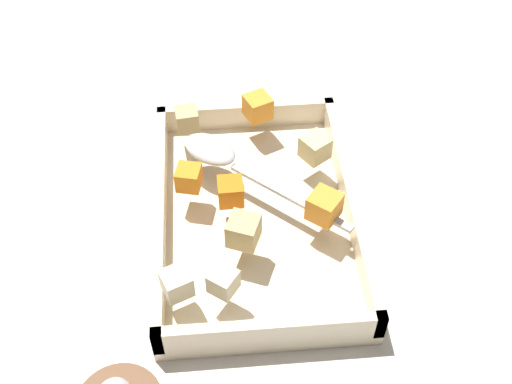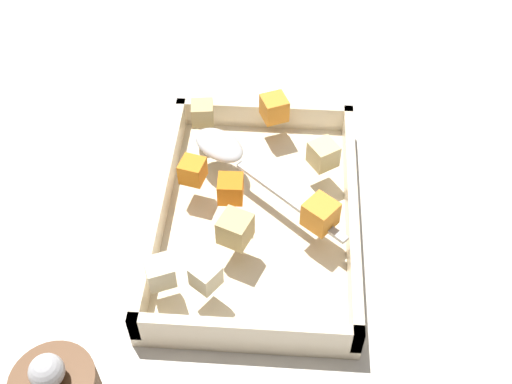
{
  "view_description": "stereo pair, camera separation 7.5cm",
  "coord_description": "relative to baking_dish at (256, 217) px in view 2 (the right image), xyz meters",
  "views": [
    {
      "loc": [
        -0.52,
        0.05,
        0.62
      ],
      "look_at": [
        -0.02,
        0.01,
        0.06
      ],
      "focal_mm": 44.52,
      "sensor_mm": 36.0,
      "label": 1
    },
    {
      "loc": [
        -0.52,
        -0.02,
        0.62
      ],
      "look_at": [
        -0.02,
        0.01,
        0.06
      ],
      "focal_mm": 44.52,
      "sensor_mm": 36.0,
      "label": 2
    }
  ],
  "objects": [
    {
      "name": "potato_chunk_near_spoon",
      "position": [
        -0.13,
        0.04,
        0.05
      ],
      "size": [
        0.04,
        0.04,
        0.03
      ],
      "primitive_type": "cube",
      "rotation": [
        0.0,
        0.0,
        0.94
      ],
      "color": "beige",
      "rests_on": "baking_dish"
    },
    {
      "name": "potato_chunk_center",
      "position": [
        -0.06,
        0.02,
        0.05
      ],
      "size": [
        0.04,
        0.04,
        0.03
      ],
      "primitive_type": "cube",
      "rotation": [
        0.0,
        0.0,
        2.76
      ],
      "color": "tan",
      "rests_on": "baking_dish"
    },
    {
      "name": "carrot_chunk_corner_ne",
      "position": [
        -0.03,
        -0.08,
        0.05
      ],
      "size": [
        0.05,
        0.05,
        0.03
      ],
      "primitive_type": "cube",
      "rotation": [
        0.0,
        0.0,
        4.04
      ],
      "color": "orange",
      "rests_on": "baking_dish"
    },
    {
      "name": "carrot_chunk_back_center",
      "position": [
        0.15,
        -0.01,
        0.05
      ],
      "size": [
        0.04,
        0.04,
        0.03
      ],
      "primitive_type": "cube",
      "rotation": [
        0.0,
        0.0,
        5.13
      ],
      "color": "orange",
      "rests_on": "baking_dish"
    },
    {
      "name": "serving_spoon",
      "position": [
        0.07,
        0.04,
        0.05
      ],
      "size": [
        0.18,
        0.2,
        0.02
      ],
      "rotation": [
        0.0,
        0.0,
        3.99
      ],
      "color": "silver",
      "rests_on": "baking_dish"
    },
    {
      "name": "carrot_chunk_front_center",
      "position": [
        0.03,
        0.08,
        0.05
      ],
      "size": [
        0.03,
        0.03,
        0.03
      ],
      "primitive_type": "cube",
      "rotation": [
        0.0,
        0.0,
        6.04
      ],
      "color": "orange",
      "rests_on": "baking_dish"
    },
    {
      "name": "potato_chunk_mid_right",
      "position": [
        0.06,
        -0.08,
        0.05
      ],
      "size": [
        0.04,
        0.04,
        0.03
      ],
      "primitive_type": "cube",
      "rotation": [
        0.0,
        0.0,
        3.74
      ],
      "color": "#E0CC89",
      "rests_on": "baking_dish"
    },
    {
      "name": "carrot_chunk_corner_nw",
      "position": [
        -0.0,
        0.03,
        0.05
      ],
      "size": [
        0.03,
        0.03,
        0.03
      ],
      "primitive_type": "cube",
      "rotation": [
        0.0,
        0.0,
        1.6
      ],
      "color": "orange",
      "rests_on": "baking_dish"
    },
    {
      "name": "potato_chunk_corner_sw",
      "position": [
        -0.12,
        0.09,
        0.05
      ],
      "size": [
        0.04,
        0.04,
        0.03
      ],
      "primitive_type": "cube",
      "rotation": [
        0.0,
        0.0,
        3.54
      ],
      "color": "beige",
      "rests_on": "baking_dish"
    },
    {
      "name": "baking_dish",
      "position": [
        0.0,
        0.0,
        0.0
      ],
      "size": [
        0.36,
        0.24,
        0.05
      ],
      "color": "beige",
      "rests_on": "ground_plane"
    },
    {
      "name": "potato_chunk_under_handle",
      "position": [
        0.13,
        0.08,
        0.05
      ],
      "size": [
        0.03,
        0.03,
        0.03
      ],
      "primitive_type": "cube",
      "rotation": [
        0.0,
        0.0,
        4.83
      ],
      "color": "tan",
      "rests_on": "baking_dish"
    },
    {
      "name": "ground_plane",
      "position": [
        0.02,
        -0.01,
        -0.02
      ],
      "size": [
        4.0,
        4.0,
        0.0
      ],
      "primitive_type": "plane",
      "color": "beige"
    }
  ]
}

